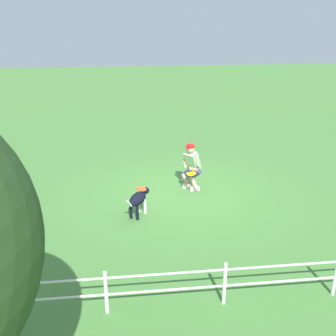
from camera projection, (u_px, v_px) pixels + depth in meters
name	position (u px, v px, depth m)	size (l,w,h in m)	color
ground_plane	(183.00, 193.00, 10.55)	(60.00, 60.00, 0.00)	#457937
person	(191.00, 165.00, 10.55)	(0.57, 0.71, 1.29)	silver
dog	(139.00, 199.00, 9.23)	(0.60, 0.93, 0.61)	black
frisbee_flying	(141.00, 189.00, 9.30)	(0.24, 0.24, 0.02)	#F6531E
frisbee_held	(191.00, 174.00, 10.22)	(0.25, 0.25, 0.02)	yellow
fence	(225.00, 280.00, 6.31)	(15.27, 0.06, 0.77)	white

